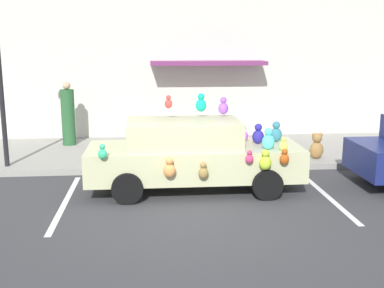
# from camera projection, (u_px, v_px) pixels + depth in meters

# --- Properties ---
(ground_plane) EXTENTS (60.00, 60.00, 0.00)m
(ground_plane) POSITION_uv_depth(u_px,v_px,m) (186.00, 216.00, 9.01)
(ground_plane) COLOR #38383A
(sidewalk) EXTENTS (24.00, 4.00, 0.15)m
(sidewalk) POSITION_uv_depth(u_px,v_px,m) (173.00, 152.00, 13.86)
(sidewalk) COLOR gray
(sidewalk) RESTS_ON ground
(storefront_building) EXTENTS (24.00, 1.25, 6.40)m
(storefront_building) POSITION_uv_depth(u_px,v_px,m) (169.00, 42.00, 15.29)
(storefront_building) COLOR beige
(storefront_building) RESTS_ON ground
(parking_stripe_front) EXTENTS (0.12, 3.60, 0.01)m
(parking_stripe_front) POSITION_uv_depth(u_px,v_px,m) (325.00, 194.00, 10.24)
(parking_stripe_front) COLOR silver
(parking_stripe_front) RESTS_ON ground
(parking_stripe_rear) EXTENTS (0.12, 3.60, 0.01)m
(parking_stripe_rear) POSITION_uv_depth(u_px,v_px,m) (65.00, 202.00, 9.77)
(parking_stripe_rear) COLOR silver
(parking_stripe_rear) RESTS_ON ground
(plush_covered_car) EXTENTS (4.63, 1.95, 2.09)m
(plush_covered_car) POSITION_uv_depth(u_px,v_px,m) (193.00, 154.00, 10.44)
(plush_covered_car) COLOR #C2C493
(plush_covered_car) RESTS_ON ground
(teddy_bear_on_sidewalk) EXTENTS (0.37, 0.31, 0.70)m
(teddy_bear_on_sidewalk) POSITION_uv_depth(u_px,v_px,m) (317.00, 147.00, 12.71)
(teddy_bear_on_sidewalk) COLOR #9E723D
(teddy_bear_on_sidewalk) RESTS_ON sidewalk
(pedestrian_near_shopfront) EXTENTS (0.40, 0.40, 1.90)m
(pedestrian_near_shopfront) POSITION_uv_depth(u_px,v_px,m) (68.00, 116.00, 14.32)
(pedestrian_near_shopfront) COLOR #285930
(pedestrian_near_shopfront) RESTS_ON sidewalk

